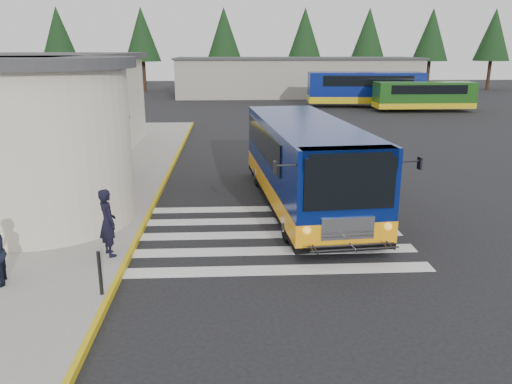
{
  "coord_description": "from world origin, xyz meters",
  "views": [
    {
      "loc": [
        -1.42,
        -14.25,
        5.19
      ],
      "look_at": [
        -0.7,
        -0.5,
        1.21
      ],
      "focal_mm": 35.0,
      "sensor_mm": 36.0,
      "label": 1
    }
  ],
  "objects_px": {
    "bollard": "(100,273)",
    "far_bus_b": "(424,95)",
    "far_bus_a": "(365,88)",
    "transit_bus": "(305,167)",
    "pedestrian_a": "(108,222)"
  },
  "relations": [
    {
      "from": "pedestrian_a",
      "to": "bollard",
      "type": "xyz_separation_m",
      "value": [
        0.3,
        -2.13,
        -0.38
      ]
    },
    {
      "from": "bollard",
      "to": "far_bus_b",
      "type": "distance_m",
      "value": 37.29
    },
    {
      "from": "pedestrian_a",
      "to": "far_bus_a",
      "type": "height_order",
      "value": "far_bus_a"
    },
    {
      "from": "transit_bus",
      "to": "far_bus_a",
      "type": "xyz_separation_m",
      "value": [
        9.83,
        29.4,
        0.35
      ]
    },
    {
      "from": "bollard",
      "to": "far_bus_a",
      "type": "distance_m",
      "value": 38.87
    },
    {
      "from": "transit_bus",
      "to": "pedestrian_a",
      "type": "distance_m",
      "value": 7.03
    },
    {
      "from": "bollard",
      "to": "far_bus_b",
      "type": "bearing_deg",
      "value": 59.14
    },
    {
      "from": "bollard",
      "to": "far_bus_b",
      "type": "xyz_separation_m",
      "value": [
        19.12,
        32.01,
        0.74
      ]
    },
    {
      "from": "transit_bus",
      "to": "pedestrian_a",
      "type": "relative_size",
      "value": 5.98
    },
    {
      "from": "pedestrian_a",
      "to": "far_bus_a",
      "type": "distance_m",
      "value": 37.04
    },
    {
      "from": "transit_bus",
      "to": "far_bus_a",
      "type": "relative_size",
      "value": 0.99
    },
    {
      "from": "transit_bus",
      "to": "far_bus_b",
      "type": "height_order",
      "value": "transit_bus"
    },
    {
      "from": "bollard",
      "to": "far_bus_a",
      "type": "height_order",
      "value": "far_bus_a"
    },
    {
      "from": "bollard",
      "to": "far_bus_a",
      "type": "xyz_separation_m",
      "value": [
        15.1,
        35.8,
        1.09
      ]
    },
    {
      "from": "bollard",
      "to": "far_bus_a",
      "type": "relative_size",
      "value": 0.09
    }
  ]
}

